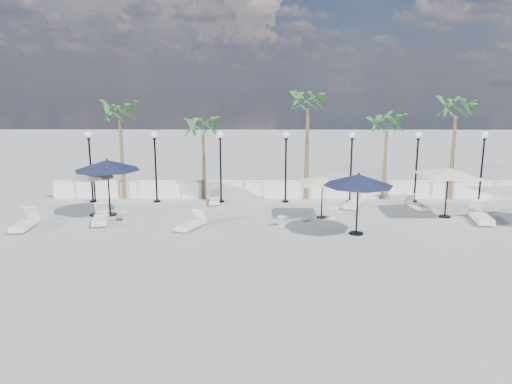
{
  "coord_description": "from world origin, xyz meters",
  "views": [
    {
      "loc": [
        -1.43,
        -19.92,
        6.32
      ],
      "look_at": [
        -1.57,
        2.18,
        1.5
      ],
      "focal_mm": 35.0,
      "sensor_mm": 36.0,
      "label": 1
    }
  ],
  "objects_px": {
    "lounger_1": "(25,223)",
    "parasol_cream_sq_a": "(323,177)",
    "lounger_3": "(214,199)",
    "lounger_4": "(353,203)",
    "parasol_navy_left": "(107,165)",
    "parasol_navy_mid": "(358,180)",
    "lounger_2": "(191,224)",
    "lounger_0": "(100,218)",
    "lounger_5": "(417,205)",
    "lounger_6": "(481,216)",
    "parasol_cream_small": "(93,173)",
    "parasol_cream_sq_b": "(449,168)"
  },
  "relations": [
    {
      "from": "lounger_5",
      "to": "lounger_6",
      "type": "distance_m",
      "value": 3.32
    },
    {
      "from": "lounger_3",
      "to": "lounger_4",
      "type": "relative_size",
      "value": 0.91
    },
    {
      "from": "lounger_2",
      "to": "parasol_navy_mid",
      "type": "distance_m",
      "value": 7.53
    },
    {
      "from": "lounger_4",
      "to": "lounger_6",
      "type": "relative_size",
      "value": 0.86
    },
    {
      "from": "lounger_4",
      "to": "lounger_6",
      "type": "bearing_deg",
      "value": -2.2
    },
    {
      "from": "lounger_5",
      "to": "parasol_cream_sq_a",
      "type": "height_order",
      "value": "parasol_cream_sq_a"
    },
    {
      "from": "lounger_6",
      "to": "parasol_navy_left",
      "type": "bearing_deg",
      "value": -175.88
    },
    {
      "from": "parasol_navy_mid",
      "to": "lounger_0",
      "type": "bearing_deg",
      "value": 171.75
    },
    {
      "from": "lounger_4",
      "to": "parasol_navy_mid",
      "type": "bearing_deg",
      "value": -74.22
    },
    {
      "from": "lounger_3",
      "to": "parasol_navy_left",
      "type": "distance_m",
      "value": 5.95
    },
    {
      "from": "lounger_2",
      "to": "lounger_6",
      "type": "xyz_separation_m",
      "value": [
        13.36,
        1.22,
        0.04
      ]
    },
    {
      "from": "lounger_3",
      "to": "lounger_4",
      "type": "xyz_separation_m",
      "value": [
        7.31,
        -0.88,
        0.02
      ]
    },
    {
      "from": "lounger_5",
      "to": "lounger_1",
      "type": "bearing_deg",
      "value": 177.44
    },
    {
      "from": "lounger_6",
      "to": "parasol_cream_sq_a",
      "type": "xyz_separation_m",
      "value": [
        -7.34,
        0.68,
        1.71
      ]
    },
    {
      "from": "lounger_0",
      "to": "parasol_cream_sq_b",
      "type": "bearing_deg",
      "value": -8.53
    },
    {
      "from": "lounger_1",
      "to": "parasol_navy_mid",
      "type": "distance_m",
      "value": 14.71
    },
    {
      "from": "parasol_cream_sq_a",
      "to": "parasol_cream_small",
      "type": "height_order",
      "value": "parasol_cream_small"
    },
    {
      "from": "lounger_1",
      "to": "lounger_2",
      "type": "distance_m",
      "value": 7.37
    },
    {
      "from": "lounger_6",
      "to": "parasol_cream_sq_a",
      "type": "height_order",
      "value": "parasol_cream_sq_a"
    },
    {
      "from": "lounger_0",
      "to": "lounger_2",
      "type": "bearing_deg",
      "value": -24.38
    },
    {
      "from": "parasol_navy_left",
      "to": "parasol_navy_mid",
      "type": "height_order",
      "value": "parasol_navy_left"
    },
    {
      "from": "parasol_navy_left",
      "to": "lounger_0",
      "type": "bearing_deg",
      "value": -91.4
    },
    {
      "from": "lounger_0",
      "to": "lounger_2",
      "type": "relative_size",
      "value": 1.1
    },
    {
      "from": "lounger_2",
      "to": "parasol_cream_small",
      "type": "xyz_separation_m",
      "value": [
        -4.96,
        2.27,
        1.87
      ]
    },
    {
      "from": "lounger_3",
      "to": "parasol_navy_left",
      "type": "xyz_separation_m",
      "value": [
        -4.89,
        -2.53,
        2.26
      ]
    },
    {
      "from": "parasol_cream_sq_b",
      "to": "lounger_2",
      "type": "bearing_deg",
      "value": -170.31
    },
    {
      "from": "lounger_0",
      "to": "parasol_navy_left",
      "type": "distance_m",
      "value": 2.63
    },
    {
      "from": "lounger_2",
      "to": "parasol_navy_left",
      "type": "bearing_deg",
      "value": 176.39
    },
    {
      "from": "lounger_2",
      "to": "parasol_navy_mid",
      "type": "xyz_separation_m",
      "value": [
        7.18,
        -0.76,
        2.13
      ]
    },
    {
      "from": "lounger_5",
      "to": "lounger_6",
      "type": "xyz_separation_m",
      "value": [
        2.23,
        -2.45,
        0.06
      ]
    },
    {
      "from": "lounger_6",
      "to": "parasol_cream_sq_b",
      "type": "height_order",
      "value": "parasol_cream_sq_b"
    },
    {
      "from": "lounger_4",
      "to": "parasol_cream_sq_b",
      "type": "relative_size",
      "value": 0.37
    },
    {
      "from": "parasol_navy_left",
      "to": "lounger_6",
      "type": "bearing_deg",
      "value": -3.58
    },
    {
      "from": "parasol_navy_left",
      "to": "parasol_cream_sq_b",
      "type": "height_order",
      "value": "parasol_navy_left"
    },
    {
      "from": "parasol_cream_sq_b",
      "to": "parasol_cream_small",
      "type": "height_order",
      "value": "parasol_cream_sq_b"
    },
    {
      "from": "lounger_2",
      "to": "parasol_cream_sq_b",
      "type": "xyz_separation_m",
      "value": [
        11.99,
        2.05,
        2.16
      ]
    },
    {
      "from": "lounger_4",
      "to": "parasol_cream_small",
      "type": "xyz_separation_m",
      "value": [
        -12.88,
        -1.7,
        1.86
      ]
    },
    {
      "from": "parasol_navy_left",
      "to": "parasol_cream_small",
      "type": "distance_m",
      "value": 0.78
    },
    {
      "from": "lounger_3",
      "to": "parasol_cream_small",
      "type": "distance_m",
      "value": 6.42
    },
    {
      "from": "lounger_2",
      "to": "parasol_navy_mid",
      "type": "height_order",
      "value": "parasol_navy_mid"
    },
    {
      "from": "parasol_navy_left",
      "to": "parasol_navy_mid",
      "type": "xyz_separation_m",
      "value": [
        11.47,
        -3.08,
        -0.12
      ]
    },
    {
      "from": "parasol_cream_small",
      "to": "lounger_1",
      "type": "bearing_deg",
      "value": -135.63
    },
    {
      "from": "lounger_4",
      "to": "parasol_navy_mid",
      "type": "xyz_separation_m",
      "value": [
        -0.74,
        -4.73,
        2.12
      ]
    },
    {
      "from": "lounger_2",
      "to": "lounger_4",
      "type": "relative_size",
      "value": 0.99
    },
    {
      "from": "lounger_1",
      "to": "parasol_navy_mid",
      "type": "bearing_deg",
      "value": -5.35
    },
    {
      "from": "lounger_1",
      "to": "parasol_cream_sq_a",
      "type": "relative_size",
      "value": 0.47
    },
    {
      "from": "parasol_cream_sq_b",
      "to": "parasol_navy_mid",
      "type": "bearing_deg",
      "value": -149.73
    },
    {
      "from": "lounger_2",
      "to": "lounger_1",
      "type": "bearing_deg",
      "value": -154.57
    },
    {
      "from": "lounger_0",
      "to": "parasol_navy_mid",
      "type": "height_order",
      "value": "parasol_navy_mid"
    },
    {
      "from": "lounger_5",
      "to": "parasol_navy_mid",
      "type": "distance_m",
      "value": 6.31
    }
  ]
}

